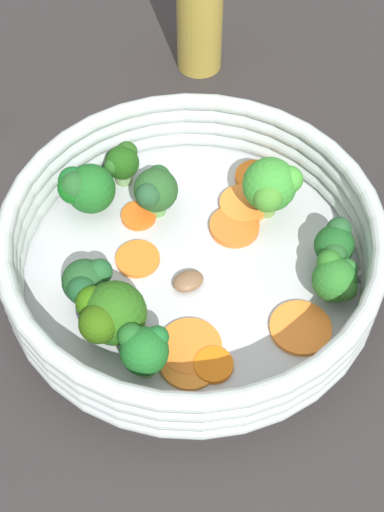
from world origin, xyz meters
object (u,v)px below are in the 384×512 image
at_px(skillet, 192,271).
at_px(broccoli_floret_1, 335,245).
at_px(broccoli_floret_4, 84,188).
at_px(carrot_slice_7, 234,227).
at_px(carrot_slice_3, 253,175).
at_px(broccoli_floret_3, 336,278).
at_px(broccoli_floret_0, 86,283).
at_px(mushroom_piece_0, 188,281).
at_px(carrot_slice_8, 190,362).
at_px(carrot_slice_5, 190,346).
at_px(broccoli_floret_2, 144,349).
at_px(broccoli_floret_6, 155,190).
at_px(carrot_slice_2, 300,328).
at_px(broccoli_floret_7, 271,186).
at_px(carrot_slice_4, 213,365).
at_px(carrot_slice_0, 138,259).
at_px(broccoli_floret_8, 122,162).
at_px(carrot_slice_1, 244,205).
at_px(broccoli_floret_5, 110,314).
at_px(carrot_slice_6, 139,216).

relative_size(skillet, broccoli_floret_1, 6.80).
bearing_deg(broccoli_floret_4, carrot_slice_7, -68.78).
bearing_deg(carrot_slice_3, broccoli_floret_3, -125.20).
bearing_deg(broccoli_floret_0, mushroom_piece_0, -47.65).
distance_m(skillet, carrot_slice_8, 0.09).
relative_size(carrot_slice_5, broccoli_floret_2, 1.00).
relative_size(carrot_slice_8, broccoli_floret_6, 0.97).
bearing_deg(carrot_slice_2, broccoli_floret_7, 39.72).
relative_size(carrot_slice_4, broccoli_floret_0, 0.69).
relative_size(carrot_slice_5, broccoli_floret_1, 1.15).
distance_m(carrot_slice_0, broccoli_floret_1, 0.16).
xyz_separation_m(carrot_slice_0, broccoli_floret_4, (0.02, 0.07, 0.02)).
distance_m(carrot_slice_7, broccoli_floret_0, 0.14).
bearing_deg(broccoli_floret_7, carrot_slice_4, -167.54).
bearing_deg(broccoli_floret_6, carrot_slice_4, -131.72).
bearing_deg(broccoli_floret_4, broccoli_floret_0, -142.95).
bearing_deg(carrot_slice_3, carrot_slice_0, 163.87).
distance_m(broccoli_floret_1, broccoli_floret_7, 0.07).
xyz_separation_m(carrot_slice_5, broccoli_floret_8, (0.11, 0.14, 0.02)).
bearing_deg(carrot_slice_1, broccoli_floret_7, -78.03).
xyz_separation_m(carrot_slice_8, broccoli_floret_0, (0.01, 0.09, 0.02)).
xyz_separation_m(carrot_slice_5, broccoli_floret_7, (0.15, 0.01, 0.03)).
relative_size(carrot_slice_2, broccoli_floret_4, 1.01).
bearing_deg(broccoli_floret_1, broccoli_floret_6, 99.75).
bearing_deg(broccoli_floret_7, carrot_slice_8, -173.87).
xyz_separation_m(broccoli_floret_1, broccoli_floret_3, (-0.03, -0.01, -0.00)).
bearing_deg(carrot_slice_4, carrot_slice_3, 19.53).
distance_m(broccoli_floret_5, broccoli_floret_7, 0.17).
distance_m(carrot_slice_8, broccoli_floret_3, 0.13).
distance_m(carrot_slice_0, broccoli_floret_0, 0.06).
xyz_separation_m(carrot_slice_3, broccoli_floret_4, (-0.10, 0.10, 0.02)).
relative_size(carrot_slice_6, broccoli_floret_4, 0.63).
relative_size(carrot_slice_6, carrot_slice_8, 0.66).
distance_m(broccoli_floret_5, broccoli_floret_8, 0.16).
relative_size(carrot_slice_2, carrot_slice_3, 1.24).
xyz_separation_m(broccoli_floret_2, broccoli_floret_3, (0.13, -0.09, -0.01)).
distance_m(carrot_slice_5, broccoli_floret_3, 0.12).
relative_size(carrot_slice_6, carrot_slice_7, 0.71).
xyz_separation_m(carrot_slice_1, carrot_slice_7, (-0.03, -0.00, -0.00)).
bearing_deg(mushroom_piece_0, carrot_slice_0, 90.71).
bearing_deg(carrot_slice_2, carrot_slice_7, 56.65).
bearing_deg(carrot_slice_5, broccoli_floret_2, 150.06).
xyz_separation_m(broccoli_floret_2, broccoli_floret_7, (0.18, -0.01, 0.00)).
bearing_deg(broccoli_floret_7, carrot_slice_2, -140.28).
bearing_deg(broccoli_floret_6, carrot_slice_7, -75.20).
relative_size(carrot_slice_2, carrot_slice_7, 1.13).
bearing_deg(skillet, mushroom_piece_0, -158.82).
relative_size(carrot_slice_4, broccoli_floret_2, 0.62).
height_order(broccoli_floret_3, broccoli_floret_7, broccoli_floret_7).
bearing_deg(carrot_slice_4, carrot_slice_2, -33.63).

